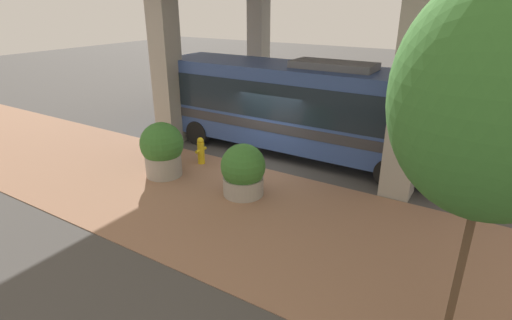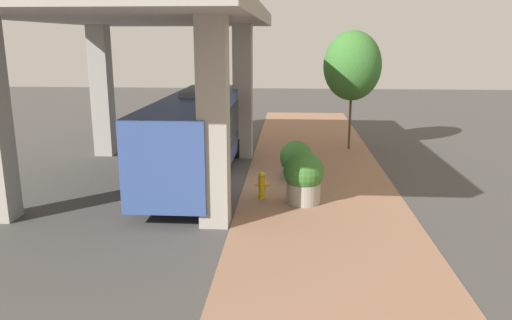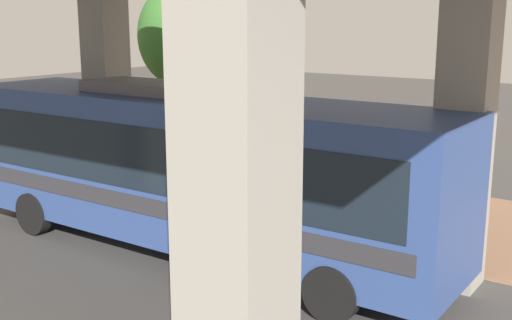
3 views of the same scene
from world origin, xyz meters
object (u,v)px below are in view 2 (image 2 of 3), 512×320
at_px(fire_hydrant, 262,185).
at_px(planter_middle, 296,161).
at_px(bus, 197,132).
at_px(street_tree_near, 352,66).
at_px(planter_front, 304,178).

xyz_separation_m(fire_hydrant, planter_middle, (-1.26, -2.70, 0.27)).
distance_m(bus, planter_middle, 4.27).
height_order(planter_middle, street_tree_near, street_tree_near).
bearing_deg(planter_front, planter_middle, -85.53).
xyz_separation_m(fire_hydrant, planter_front, (-1.50, 0.40, 0.43)).
bearing_deg(planter_middle, bus, 1.46).
xyz_separation_m(fire_hydrant, street_tree_near, (-4.15, -8.90, 3.86)).
distance_m(fire_hydrant, planter_front, 1.61).
height_order(planter_front, street_tree_near, street_tree_near).
bearing_deg(planter_middle, fire_hydrant, 65.00).
relative_size(bus, planter_front, 6.19).
bearing_deg(bus, street_tree_near, -137.96).
bearing_deg(street_tree_near, fire_hydrant, 65.01).
bearing_deg(fire_hydrant, street_tree_near, -114.99).
distance_m(fire_hydrant, planter_middle, 3.00).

